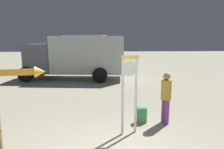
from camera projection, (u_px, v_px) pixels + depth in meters
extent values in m
cylinder|color=white|center=(123.00, 98.00, 5.26)|extent=(0.07, 0.07, 2.03)
cylinder|color=white|center=(136.00, 96.00, 5.40)|extent=(0.07, 0.07, 2.03)
cube|color=#FFCE59|center=(130.00, 57.00, 5.15)|extent=(0.47, 0.22, 0.10)
cylinder|color=white|center=(129.00, 69.00, 5.23)|extent=(0.39, 0.16, 0.40)
cube|color=black|center=(129.00, 68.00, 5.25)|extent=(0.08, 0.04, 0.07)
cube|color=black|center=(129.00, 68.00, 5.25)|extent=(0.05, 0.03, 0.15)
cube|color=#FDA72C|center=(16.00, 72.00, 4.38)|extent=(0.84, 0.15, 0.14)
cone|color=#FDA72C|center=(40.00, 72.00, 4.46)|extent=(0.24, 0.27, 0.25)
sphere|color=#FFE187|center=(2.00, 129.00, 4.54)|extent=(0.04, 0.04, 0.04)
cylinder|color=#853B8D|center=(167.00, 112.00, 6.01)|extent=(0.14, 0.14, 0.76)
cylinder|color=#853B8D|center=(164.00, 111.00, 6.15)|extent=(0.14, 0.14, 0.76)
cylinder|color=gold|center=(166.00, 90.00, 5.97)|extent=(0.30, 0.30, 0.60)
sphere|color=#A68151|center=(167.00, 76.00, 5.90)|extent=(0.21, 0.21, 0.21)
cube|color=#499D4F|center=(142.00, 115.00, 6.17)|extent=(0.28, 0.18, 0.47)
cube|color=green|center=(141.00, 116.00, 6.29)|extent=(0.20, 0.04, 0.21)
cube|color=silver|center=(89.00, 54.00, 12.92)|extent=(4.70, 2.83, 2.30)
cube|color=#565A66|center=(42.00, 58.00, 13.10)|extent=(1.85, 2.41, 1.81)
cube|color=black|center=(29.00, 52.00, 13.07)|extent=(0.23, 1.88, 0.80)
cylinder|color=black|center=(41.00, 69.00, 14.46)|extent=(0.92, 0.34, 0.90)
cylinder|color=black|center=(25.00, 75.00, 12.10)|extent=(0.92, 0.34, 0.90)
cylinder|color=black|center=(103.00, 69.00, 14.26)|extent=(0.92, 0.34, 0.90)
cylinder|color=black|center=(100.00, 75.00, 11.89)|extent=(0.92, 0.34, 0.90)
cube|color=silver|center=(85.00, 47.00, 22.64)|extent=(4.96, 3.18, 2.58)
cube|color=#434B64|center=(59.00, 49.00, 23.21)|extent=(2.15, 2.43, 1.99)
cube|color=black|center=(52.00, 46.00, 23.28)|extent=(0.43, 1.73, 0.88)
cylinder|color=black|center=(58.00, 57.00, 24.57)|extent=(0.93, 0.45, 0.90)
cylinder|color=black|center=(49.00, 59.00, 22.39)|extent=(0.93, 0.45, 0.90)
cylinder|color=black|center=(95.00, 57.00, 23.82)|extent=(0.93, 0.45, 0.90)
cylinder|color=black|center=(90.00, 59.00, 21.63)|extent=(0.93, 0.45, 0.90)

